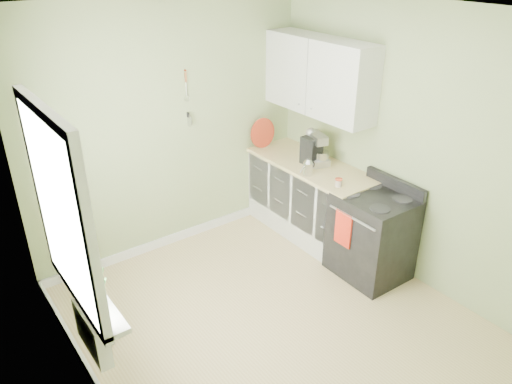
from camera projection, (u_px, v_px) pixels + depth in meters
floor at (275, 324)px, 4.57m from camera, size 3.20×3.60×0.02m
ceiling at (282, 11)px, 3.34m from camera, size 3.20×3.60×0.02m
wall_back at (171, 129)px, 5.25m from camera, size 3.20×0.02×2.70m
wall_left at (77, 261)px, 3.10m from camera, size 0.02×3.60×2.70m
wall_right at (408, 147)px, 4.81m from camera, size 0.02×3.60×2.70m
base_cabinets at (310, 201)px, 5.77m from camera, size 0.60×1.60×0.87m
countertop at (311, 165)px, 5.56m from camera, size 0.64×1.60×0.04m
upper_cabinets at (319, 76)px, 5.27m from camera, size 0.35×1.40×0.80m
window at (60, 213)px, 3.24m from camera, size 0.06×1.14×1.44m
window_sill at (87, 291)px, 3.58m from camera, size 0.18×1.14×0.04m
radiator at (92, 332)px, 3.68m from camera, size 0.12×0.50×0.35m
wall_utensils at (188, 107)px, 5.24m from camera, size 0.02×0.14×0.58m
stove at (371, 235)px, 5.07m from camera, size 0.66×0.74×1.01m
stand_mixer at (317, 149)px, 5.50m from camera, size 0.27×0.35×0.38m
kettle at (308, 167)px, 5.24m from camera, size 0.18×0.10×0.18m
coffee_maker at (311, 151)px, 5.49m from camera, size 0.19×0.20×0.31m
red_tray at (263, 133)px, 5.92m from camera, size 0.36×0.08×0.36m
jar at (339, 182)px, 5.02m from camera, size 0.07×0.07×0.08m
plant_a at (97, 286)px, 3.34m from camera, size 0.19×0.16×0.32m
plant_b at (80, 264)px, 3.56m from camera, size 0.22×0.24×0.33m
plant_c at (65, 245)px, 3.83m from camera, size 0.22×0.22×0.28m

